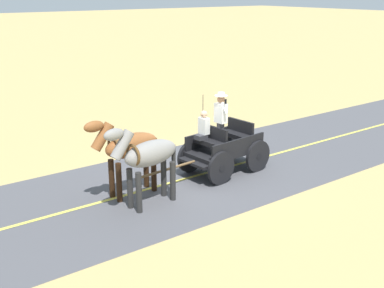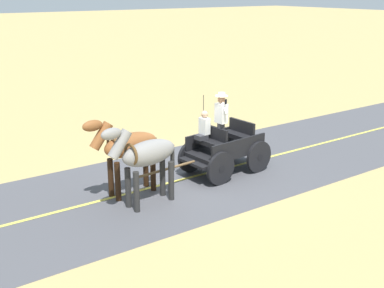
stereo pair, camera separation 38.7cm
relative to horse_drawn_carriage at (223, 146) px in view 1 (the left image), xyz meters
The scene contains 6 objects.
ground_plane 1.04m from the horse_drawn_carriage, 71.11° to the left, with size 200.00×200.00×0.00m, color tan.
road_surface 1.04m from the horse_drawn_carriage, 71.11° to the left, with size 5.31×160.00×0.01m, color #4C4C51.
road_centre_stripe 1.04m from the horse_drawn_carriage, 71.11° to the left, with size 0.12×160.00×0.00m, color #DBCC4C.
horse_drawn_carriage is the anchor object (origin of this frame).
horse_near_side 3.10m from the horse_drawn_carriage, 102.51° to the left, with size 0.74×2.14×2.21m.
horse_off_side 3.10m from the horse_drawn_carriage, 86.76° to the left, with size 0.65×2.13×2.21m.
Camera 1 is at (-10.63, 8.20, 5.29)m, focal length 45.45 mm.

